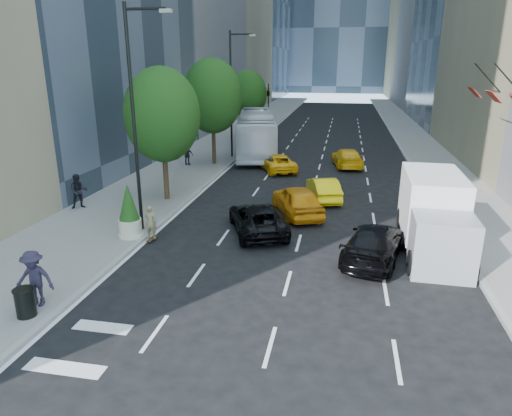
% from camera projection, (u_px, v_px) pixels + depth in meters
% --- Properties ---
extents(ground, '(160.00, 160.00, 0.00)m').
position_uv_depth(ground, '(261.00, 281.00, 16.95)').
color(ground, black).
rests_on(ground, ground).
extents(sidewalk_left, '(6.00, 120.00, 0.15)m').
position_uv_depth(sidewalk_left, '(227.00, 141.00, 46.61)').
color(sidewalk_left, slate).
rests_on(sidewalk_left, ground).
extents(sidewalk_right, '(4.00, 120.00, 0.15)m').
position_uv_depth(sidewalk_right, '(421.00, 147.00, 43.18)').
color(sidewalk_right, slate).
rests_on(sidewalk_right, ground).
extents(lamp_near, '(2.13, 0.22, 10.00)m').
position_uv_depth(lamp_near, '(136.00, 108.00, 20.07)').
color(lamp_near, black).
rests_on(lamp_near, sidewalk_left).
extents(lamp_far, '(2.13, 0.22, 10.00)m').
position_uv_depth(lamp_far, '(233.00, 87.00, 36.90)').
color(lamp_far, black).
rests_on(lamp_far, sidewalk_left).
extents(tree_near, '(4.20, 4.20, 7.46)m').
position_uv_depth(tree_near, '(162.00, 115.00, 25.16)').
color(tree_near, black).
rests_on(tree_near, sidewalk_left).
extents(tree_mid, '(4.50, 4.50, 7.99)m').
position_uv_depth(tree_mid, '(212.00, 96.00, 34.40)').
color(tree_mid, black).
rests_on(tree_mid, sidewalk_left).
extents(tree_far, '(3.90, 3.90, 6.92)m').
position_uv_depth(tree_far, '(248.00, 94.00, 46.77)').
color(tree_far, black).
rests_on(tree_far, sidewalk_left).
extents(traffic_signal, '(2.48, 0.53, 5.20)m').
position_uv_depth(traffic_signal, '(268.00, 93.00, 54.23)').
color(traffic_signal, black).
rests_on(traffic_signal, sidewalk_left).
extents(facade_flags, '(1.85, 13.30, 2.05)m').
position_uv_depth(facade_flags, '(509.00, 96.00, 22.50)').
color(facade_flags, black).
rests_on(facade_flags, ground).
extents(skateboarder, '(0.58, 0.39, 1.58)m').
position_uv_depth(skateboarder, '(151.00, 224.00, 20.53)').
color(skateboarder, olive).
rests_on(skateboarder, ground).
extents(black_sedan_lincoln, '(3.89, 5.34, 1.35)m').
position_uv_depth(black_sedan_lincoln, '(257.00, 219.00, 21.62)').
color(black_sedan_lincoln, black).
rests_on(black_sedan_lincoln, ground).
extents(black_sedan_mercedes, '(3.16, 5.37, 1.46)m').
position_uv_depth(black_sedan_mercedes, '(374.00, 243.00, 18.58)').
color(black_sedan_mercedes, black).
rests_on(black_sedan_mercedes, ground).
extents(taxi_a, '(3.51, 5.03, 1.59)m').
position_uv_depth(taxi_a, '(297.00, 200.00, 24.10)').
color(taxi_a, orange).
rests_on(taxi_a, ground).
extents(taxi_b, '(2.39, 4.28, 1.34)m').
position_uv_depth(taxi_b, '(323.00, 189.00, 26.78)').
color(taxi_b, yellow).
rests_on(taxi_b, ground).
extents(taxi_c, '(3.63, 4.98, 1.26)m').
position_uv_depth(taxi_c, '(278.00, 163.00, 33.96)').
color(taxi_c, '#FFB70D').
rests_on(taxi_c, ground).
extents(taxi_d, '(2.70, 5.04, 1.39)m').
position_uv_depth(taxi_d, '(347.00, 158.00, 35.36)').
color(taxi_d, yellow).
rests_on(taxi_d, ground).
extents(city_bus, '(5.54, 13.64, 3.70)m').
position_uv_depth(city_bus, '(257.00, 133.00, 39.98)').
color(city_bus, white).
rests_on(city_bus, ground).
extents(box_truck, '(2.58, 6.66, 3.15)m').
position_uv_depth(box_truck, '(434.00, 214.00, 19.38)').
color(box_truck, silver).
rests_on(box_truck, ground).
extents(pedestrian_a, '(1.17, 1.12, 1.90)m').
position_uv_depth(pedestrian_a, '(79.00, 191.00, 24.65)').
color(pedestrian_a, black).
rests_on(pedestrian_a, sidewalk_left).
extents(pedestrian_b, '(0.96, 0.45, 1.60)m').
position_uv_depth(pedestrian_b, '(187.00, 155.00, 35.13)').
color(pedestrian_b, black).
rests_on(pedestrian_b, sidewalk_left).
extents(pedestrian_c, '(1.32, 0.87, 1.92)m').
position_uv_depth(pedestrian_c, '(34.00, 279.00, 14.66)').
color(pedestrian_c, '#241F2F').
rests_on(pedestrian_c, sidewalk_left).
extents(trash_can, '(0.59, 0.59, 0.89)m').
position_uv_depth(trash_can, '(25.00, 303.00, 14.20)').
color(trash_can, black).
rests_on(trash_can, sidewalk_left).
extents(planter_shrub, '(1.02, 1.02, 2.45)m').
position_uv_depth(planter_shrub, '(129.00, 212.00, 20.55)').
color(planter_shrub, beige).
rests_on(planter_shrub, sidewalk_left).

